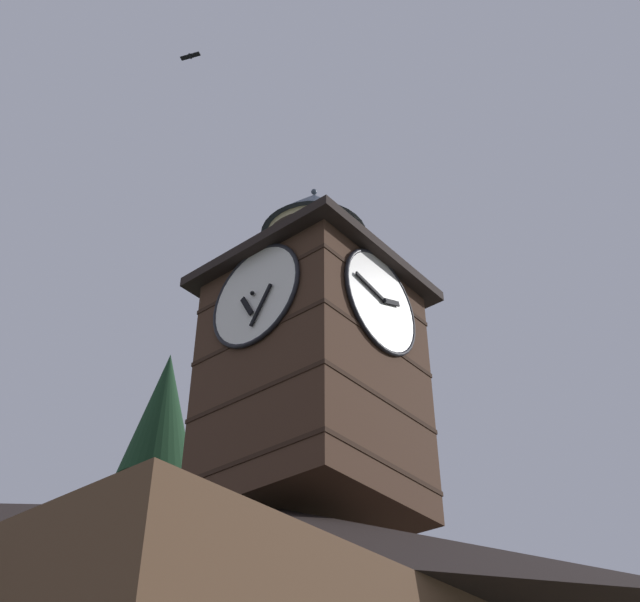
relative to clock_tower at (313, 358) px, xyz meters
The scene contains 2 objects.
clock_tower is the anchor object (origin of this frame).
flying_bird_high 9.65m from the clock_tower, 27.36° to the right, with size 0.33×0.58×0.10m.
Camera 1 is at (10.15, 8.17, 1.95)m, focal length 45.99 mm.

